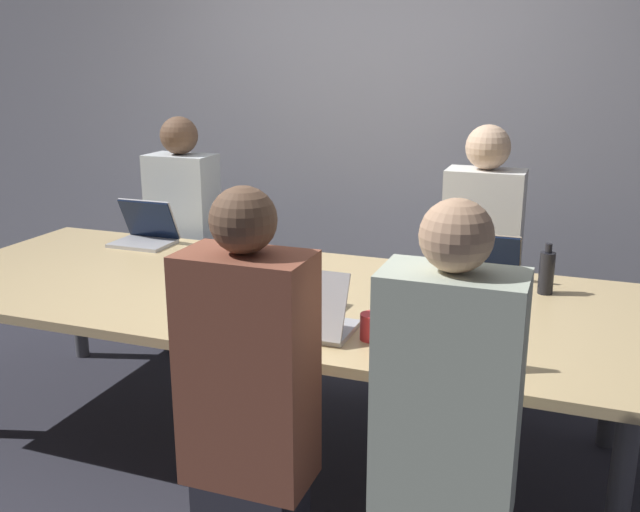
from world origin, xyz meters
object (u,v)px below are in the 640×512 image
at_px(person_far_right, 481,263).
at_px(laptop_near_right, 440,337).
at_px(person_near_midright, 249,413).
at_px(stapler, 332,304).
at_px(laptop_far_left, 146,231).
at_px(cup_near_midright, 371,327).
at_px(person_far_left, 184,237).
at_px(laptop_near_midright, 309,316).
at_px(person_near_right, 445,444).
at_px(laptop_far_right, 482,267).
at_px(bottle_near_midright, 253,292).
at_px(bottle_far_right, 547,272).

distance_m(person_far_right, laptop_near_right, 1.42).
height_order(person_near_midright, stapler, person_near_midright).
bearing_deg(laptop_far_left, person_near_midright, -47.42).
distance_m(person_far_right, cup_near_midright, 1.36).
relative_size(person_far_left, laptop_near_right, 4.22).
xyz_separation_m(person_near_midright, laptop_near_right, (0.51, 0.47, 0.15)).
bearing_deg(person_far_left, laptop_near_midright, -44.92).
bearing_deg(laptop_far_left, laptop_near_right, -28.14).
bearing_deg(person_near_right, laptop_far_right, -85.87).
bearing_deg(bottle_near_midright, laptop_far_left, 142.34).
xyz_separation_m(laptop_far_right, stapler, (-0.52, -0.62, -0.04)).
distance_m(person_near_midright, cup_near_midright, 0.61).
relative_size(laptop_near_midright, person_near_right, 0.23).
bearing_deg(person_near_right, laptop_near_midright, -38.31).
bearing_deg(bottle_far_right, person_near_midright, -121.32).
xyz_separation_m(laptop_far_left, person_near_midright, (1.34, -1.46, -0.14)).
xyz_separation_m(bottle_near_midright, stapler, (0.28, 0.15, -0.07)).
height_order(person_far_right, bottle_far_right, person_far_right).
distance_m(person_far_right, bottle_near_midright, 1.45).
distance_m(laptop_near_midright, cup_near_midright, 0.24).
bearing_deg(stapler, person_far_right, 70.78).
height_order(laptop_near_midright, stapler, laptop_near_midright).
bearing_deg(laptop_far_left, person_far_right, 13.52).
height_order(laptop_far_right, bottle_far_right, bottle_far_right).
bearing_deg(person_near_right, laptop_near_right, -76.07).
height_order(laptop_far_left, person_near_midright, person_near_midright).
height_order(laptop_near_midright, person_near_right, person_near_right).
height_order(person_far_right, stapler, person_far_right).
bearing_deg(bottle_far_right, bottle_near_midright, -148.27).
xyz_separation_m(laptop_far_right, person_near_midright, (-0.51, -1.43, -0.14)).
height_order(bottle_far_right, laptop_near_midright, laptop_near_midright).
relative_size(person_far_right, person_near_right, 1.02).
relative_size(laptop_far_right, bottle_far_right, 1.48).
bearing_deg(cup_near_midright, person_near_right, -53.93).
relative_size(bottle_far_right, laptop_near_midright, 0.71).
bearing_deg(person_near_midright, laptop_near_right, -137.20).
distance_m(person_near_midright, person_near_right, 0.62).
relative_size(cup_near_midright, person_near_right, 0.07).
xyz_separation_m(laptop_far_right, bottle_far_right, (0.29, -0.10, 0.03)).
height_order(bottle_far_right, bottle_near_midright, bottle_far_right).
height_order(laptop_far_right, cup_near_midright, laptop_far_right).
bearing_deg(cup_near_midright, stapler, 133.98).
bearing_deg(person_far_left, laptop_near_right, -36.80).
bearing_deg(laptop_far_left, person_near_right, -36.12).
bearing_deg(laptop_near_midright, laptop_near_right, 174.82).
bearing_deg(laptop_near_right, person_far_right, -87.77).
bearing_deg(person_far_right, laptop_far_left, -166.48).
relative_size(laptop_far_left, laptop_near_right, 0.97).
relative_size(person_far_right, person_near_midright, 1.02).
xyz_separation_m(laptop_far_left, cup_near_midright, (1.57, -0.91, -0.02)).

